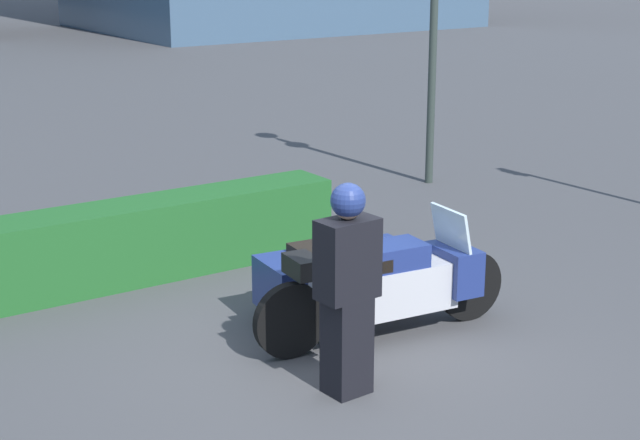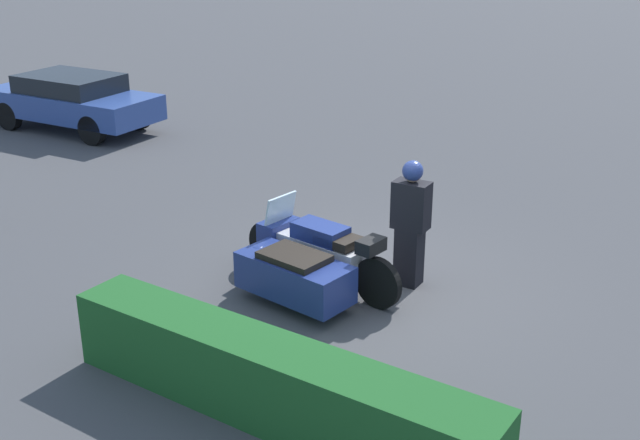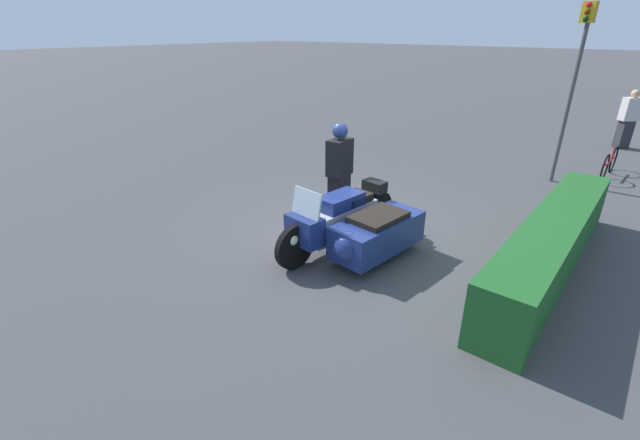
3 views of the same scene
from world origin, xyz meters
The scene contains 5 objects.
ground_plane centered at (0.00, 0.00, 0.00)m, with size 160.00×160.00×0.00m, color #424244.
police_motorcycle centered at (0.72, 0.64, 0.48)m, with size 2.66×1.50×1.17m.
officer_rider centered at (-0.32, -0.48, 0.95)m, with size 0.50×0.32×1.79m.
hedge_bush_curbside centered at (-0.67, 3.13, 0.43)m, with size 4.94×0.68×0.86m, color #1E5623.
parked_car_background centered at (10.16, -3.46, 0.72)m, with size 4.37×2.03×1.31m.
Camera 2 is at (-4.94, 8.61, 4.91)m, focal length 45.00 mm.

